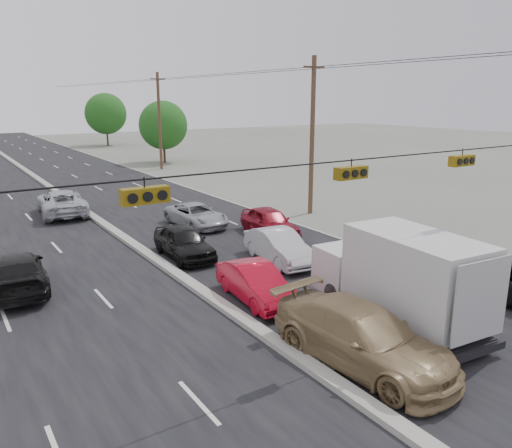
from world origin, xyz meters
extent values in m
plane|color=#606356|center=(0.00, 0.00, 0.00)|extent=(200.00, 200.00, 0.00)
cube|color=black|center=(0.00, 30.00, 0.00)|extent=(20.00, 160.00, 0.02)
cube|color=gray|center=(0.00, 30.00, 0.10)|extent=(0.50, 160.00, 0.20)
cylinder|color=#422D1E|center=(12.50, 15.00, 5.00)|extent=(0.30, 0.30, 10.00)
cube|color=#422D1E|center=(12.50, 15.00, 9.30)|extent=(1.60, 0.12, 0.12)
cylinder|color=#422D1E|center=(12.50, 40.00, 5.00)|extent=(0.30, 0.30, 10.00)
cube|color=#422D1E|center=(12.50, 40.00, 9.30)|extent=(1.60, 0.12, 0.12)
cylinder|color=black|center=(0.00, 0.00, 5.80)|extent=(25.00, 0.04, 0.04)
cube|color=#72590C|center=(-4.50, 0.00, 5.45)|extent=(1.05, 0.30, 0.35)
cube|color=#72590C|center=(1.50, 0.00, 5.45)|extent=(1.05, 0.30, 0.35)
cube|color=#72590C|center=(6.50, 0.00, 5.45)|extent=(1.05, 0.30, 0.35)
cylinder|color=#382619|center=(15.00, 45.00, 1.26)|extent=(0.28, 0.28, 2.52)
sphere|color=#174B14|center=(15.00, 45.00, 4.34)|extent=(5.60, 5.60, 5.60)
cylinder|color=#382619|center=(16.00, 70.00, 1.44)|extent=(0.28, 0.28, 2.88)
sphere|color=#174B14|center=(16.00, 70.00, 4.96)|extent=(6.40, 6.40, 6.40)
cube|color=black|center=(4.39, 0.58, 0.41)|extent=(2.70, 6.61, 0.23)
cube|color=beige|center=(4.32, -0.15, 1.98)|extent=(2.71, 4.79, 2.58)
cube|color=beige|center=(4.60, 2.92, 1.15)|extent=(2.36, 1.94, 1.66)
cylinder|color=black|center=(3.62, 2.78, 0.41)|extent=(0.35, 0.85, 0.83)
cylinder|color=black|center=(5.55, 2.60, 0.41)|extent=(0.35, 0.85, 0.83)
cylinder|color=black|center=(3.24, -1.34, 0.41)|extent=(0.35, 0.85, 0.83)
cylinder|color=black|center=(5.17, -1.52, 0.41)|extent=(0.35, 0.85, 0.83)
imported|color=olive|center=(1.40, -0.87, 0.85)|extent=(2.89, 6.05, 1.70)
imported|color=red|center=(1.40, 4.67, 0.69)|extent=(1.85, 4.33, 1.39)
imported|color=black|center=(1.40, 10.95, 0.76)|extent=(2.01, 4.56, 1.53)
imported|color=silver|center=(4.80, 7.87, 0.75)|extent=(2.11, 4.70, 1.50)
imported|color=#9FA2A6|center=(4.60, 16.02, 0.66)|extent=(2.51, 4.92, 1.33)
imported|color=maroon|center=(7.00, 11.83, 0.78)|extent=(2.44, 4.81, 1.57)
imported|color=black|center=(-5.98, 10.70, 0.76)|extent=(2.56, 5.40, 1.52)
imported|color=#B5B8BD|center=(-1.40, 23.47, 0.82)|extent=(3.36, 6.18, 1.64)
camera|label=1|loc=(-8.26, -10.06, 7.49)|focal=35.00mm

